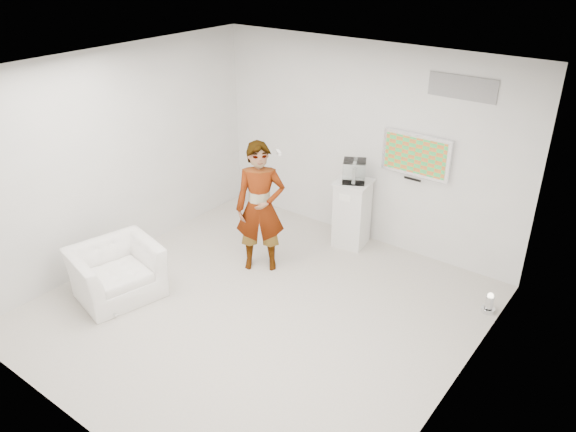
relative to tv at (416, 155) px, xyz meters
The scene contains 10 objects.
room 2.59m from the tv, 109.13° to the right, with size 5.01×5.01×3.00m.
tv is the anchor object (origin of this frame).
logo_decal 1.12m from the tv, ahead, with size 0.90×0.02×0.30m, color gray.
person 2.28m from the tv, 132.42° to the right, with size 0.68×0.45×1.87m, color white.
armchair 4.34m from the tv, 127.65° to the right, with size 1.06×0.93×0.69m, color white.
pedestal 1.34m from the tv, 160.42° to the right, with size 0.50×0.50×1.04m, color silver.
floor_uplight 2.20m from the tv, 26.42° to the right, with size 0.17×0.17×0.26m, color silver.
vitrine 0.92m from the tv, 160.42° to the right, with size 0.32×0.32×0.32m, color silver.
console 0.94m from the tv, 160.42° to the right, with size 0.05×0.16×0.22m, color silver.
wii_remote 1.93m from the tv, 135.29° to the right, with size 0.04×0.15×0.04m, color silver.
Camera 1 is at (3.82, -4.46, 4.28)m, focal length 35.00 mm.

